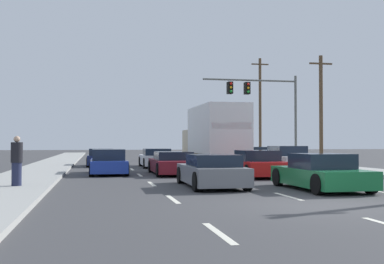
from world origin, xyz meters
TOP-DOWN VIEW (x-y plane):
  - ground_plane at (0.00, 25.00)m, footprint 140.00×140.00m
  - sidewalk_right at (8.39, 20.00)m, footprint 2.88×80.00m
  - sidewalk_left at (-8.39, 20.00)m, footprint 2.88×80.00m
  - lane_markings at (-0.00, 19.42)m, footprint 6.94×57.00m
  - car_navy at (-5.14, 21.09)m, footprint 1.87×4.02m
  - car_blue at (-4.88, 12.89)m, footprint 1.84×4.47m
  - car_white at (-1.68, 19.26)m, footprint 1.96×4.52m
  - car_maroon at (-1.78, 12.02)m, footprint 2.01×4.65m
  - car_gray at (-1.46, 5.26)m, footprint 1.93×4.31m
  - box_truck at (1.54, 16.82)m, footprint 2.62×8.21m
  - car_red at (1.78, 9.69)m, footprint 2.04×4.14m
  - car_green at (1.88, 3.60)m, footprint 2.00×4.21m
  - car_black at (5.17, 19.96)m, footprint 1.91×4.28m
  - car_silver at (4.97, 13.78)m, footprint 1.97×4.20m
  - traffic_signal_mast at (7.26, 24.88)m, footprint 7.84×0.69m
  - utility_pole_mid at (10.93, 21.44)m, footprint 1.80×0.28m
  - utility_pole_far at (10.89, 34.62)m, footprint 1.80×0.28m
  - pedestrian_near_corner at (-8.06, 5.49)m, footprint 0.38×0.38m

SIDE VIEW (x-z plane):
  - ground_plane at x=0.00m, z-range 0.00..0.00m
  - lane_markings at x=0.00m, z-range 0.00..0.01m
  - sidewalk_right at x=8.39m, z-range 0.00..0.14m
  - sidewalk_left at x=-8.39m, z-range 0.00..0.14m
  - car_maroon at x=-1.78m, z-range -0.04..1.09m
  - car_green at x=1.88m, z-range -0.06..1.14m
  - car_gray at x=-1.46m, z-range -0.04..1.12m
  - car_white at x=-1.68m, z-range -0.05..1.15m
  - car_navy at x=-5.14m, z-range -0.03..1.14m
  - car_red at x=1.78m, z-range -0.05..1.17m
  - car_blue at x=-4.88m, z-range -0.05..1.20m
  - car_black at x=5.17m, z-range -0.06..1.22m
  - car_silver at x=4.97m, z-range -0.07..1.32m
  - pedestrian_near_corner at x=-8.06m, z-range 0.13..1.78m
  - box_truck at x=1.54m, z-range 0.23..3.95m
  - utility_pole_mid at x=10.93m, z-range 0.14..8.20m
  - utility_pole_far at x=10.89m, z-range 0.14..10.31m
  - traffic_signal_mast at x=7.26m, z-range 1.76..8.78m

